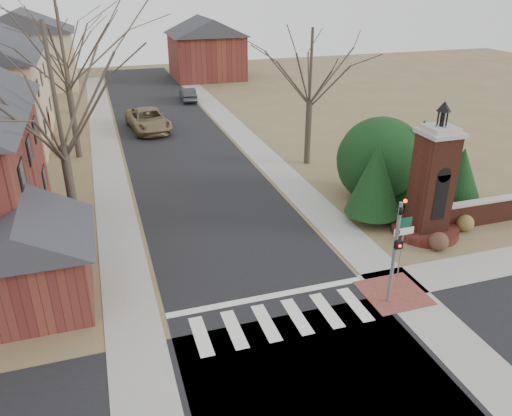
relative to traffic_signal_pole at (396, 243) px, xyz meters
name	(u,v)px	position (x,y,z in m)	size (l,w,h in m)	color
ground	(290,333)	(-4.30, -0.57, -2.59)	(120.00, 120.00, 0.00)	brown
main_street	(180,147)	(-4.30, 21.43, -2.58)	(8.00, 70.00, 0.01)	black
cross_street	(326,395)	(-4.30, -3.57, -2.58)	(120.00, 8.00, 0.01)	black
crosswalk_zone	(282,320)	(-4.30, 0.23, -2.58)	(8.00, 2.20, 0.02)	silver
stop_bar	(268,297)	(-4.30, 1.73, -2.58)	(8.00, 0.35, 0.02)	silver
sidewalk_right_main	(248,140)	(0.90, 21.43, -2.58)	(2.00, 60.00, 0.02)	gray
sidewalk_left	(106,154)	(-9.50, 21.43, -2.58)	(2.00, 60.00, 0.02)	gray
curb_apron	(393,293)	(0.50, 0.43, -2.57)	(2.40, 2.40, 0.02)	brown
traffic_signal_pole	(396,243)	(0.00, 0.00, 0.00)	(0.28, 0.41, 4.50)	slate
sign_post	(403,236)	(1.29, 1.41, -0.64)	(0.90, 0.07, 2.75)	slate
brick_gate_monument	(431,192)	(4.70, 4.42, -0.42)	(3.20, 3.20, 6.47)	#522418
brick_garden_wall	(502,209)	(9.20, 4.43, -1.93)	(7.50, 0.50, 1.30)	#522418
garage_left	(27,254)	(-12.82, 3.92, -0.35)	(4.80, 4.80, 4.29)	maroon
house_distant_left	(24,48)	(-16.31, 47.42, 1.66)	(10.80, 8.80, 8.53)	#D4B48D
house_distant_right	(206,47)	(3.69, 47.42, 1.06)	(8.80, 8.80, 7.30)	maroon
evergreen_near	(375,179)	(2.90, 6.43, -0.29)	(2.80, 2.80, 4.10)	#473D33
evergreen_mid	(419,159)	(6.20, 7.63, 0.01)	(3.40, 3.40, 4.70)	#473D33
evergreen_far	(461,173)	(8.20, 6.63, -0.69)	(2.40, 2.40, 3.30)	#473D33
evergreen_mass	(381,157)	(4.70, 8.93, -0.19)	(4.80, 4.80, 4.80)	black
bare_tree_0	(51,77)	(-11.30, 8.43, 5.11)	(8.05, 8.05, 11.15)	#473D33
bare_tree_1	(60,35)	(-11.30, 21.43, 5.44)	(8.40, 8.40, 11.64)	#473D33
bare_tree_2	(61,32)	(-11.80, 34.43, 4.44)	(7.35, 7.35, 10.19)	#473D33
bare_tree_3	(311,60)	(3.20, 15.43, 4.10)	(7.00, 7.00, 9.70)	#473D33
pickup_truck	(148,120)	(-5.90, 26.54, -1.74)	(2.81, 6.10, 1.69)	olive
distant_car	(188,95)	(-0.90, 35.80, -1.94)	(1.36, 3.90, 1.28)	#2D3134
dry_shrub_left	(439,241)	(4.30, 2.82, -2.15)	(0.87, 0.87, 0.87)	#4F3324
dry_shrub_right	(465,223)	(6.70, 4.03, -2.17)	(0.84, 0.84, 0.84)	brown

